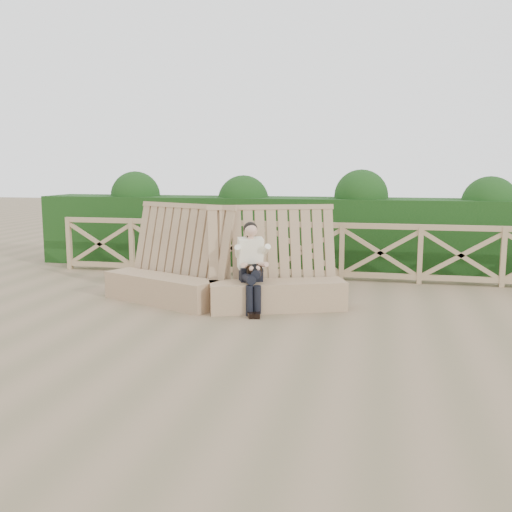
# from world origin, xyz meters

# --- Properties ---
(ground) EXTENTS (60.00, 60.00, 0.00)m
(ground) POSITION_xyz_m (0.00, 0.00, 0.00)
(ground) COLOR brown
(ground) RESTS_ON ground
(bench) EXTENTS (3.96, 1.49, 1.57)m
(bench) POSITION_xyz_m (-0.99, 1.07, 0.39)
(bench) COLOR #957155
(bench) RESTS_ON ground
(woman) EXTENTS (0.52, 0.83, 1.33)m
(woman) POSITION_xyz_m (-0.42, 0.85, 0.72)
(woman) COLOR black
(woman) RESTS_ON ground
(guardrail) EXTENTS (10.10, 0.09, 1.10)m
(guardrail) POSITION_xyz_m (0.00, 3.50, 0.55)
(guardrail) COLOR #958057
(guardrail) RESTS_ON ground
(hedge) EXTENTS (12.00, 1.20, 1.50)m
(hedge) POSITION_xyz_m (0.00, 4.70, 0.75)
(hedge) COLOR black
(hedge) RESTS_ON ground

